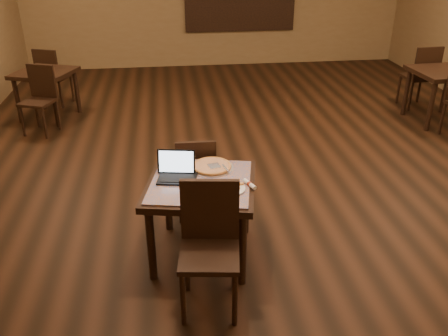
{
  "coord_description": "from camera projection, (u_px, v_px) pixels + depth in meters",
  "views": [
    {
      "loc": [
        -1.16,
        -5.37,
        2.7
      ],
      "look_at": [
        -0.7,
        -1.74,
        0.85
      ],
      "focal_mm": 38.0,
      "sensor_mm": 36.0,
      "label": 1
    }
  ],
  "objects": [
    {
      "name": "ground",
      "position": [
        261.0,
        163.0,
        6.1
      ],
      "size": [
        10.0,
        10.0,
        0.0
      ],
      "primitive_type": "plane",
      "color": "black",
      "rests_on": "ground"
    },
    {
      "name": "tiled_table",
      "position": [
        201.0,
        191.0,
        4.11
      ],
      "size": [
        1.09,
        1.09,
        0.76
      ],
      "rotation": [
        0.0,
        0.0,
        -0.2
      ],
      "color": "black",
      "rests_on": "ground"
    },
    {
      "name": "chair_main_near",
      "position": [
        210.0,
        239.0,
        3.61
      ],
      "size": [
        0.51,
        0.51,
        1.04
      ],
      "rotation": [
        0.0,
        0.0,
        -0.14
      ],
      "color": "black",
      "rests_on": "ground"
    },
    {
      "name": "chair_main_far",
      "position": [
        196.0,
        174.0,
        4.73
      ],
      "size": [
        0.4,
        0.4,
        0.9
      ],
      "rotation": [
        0.0,
        0.0,
        3.11
      ],
      "color": "black",
      "rests_on": "ground"
    },
    {
      "name": "laptop",
      "position": [
        177.0,
        171.0,
        4.11
      ],
      "size": [
        0.37,
        0.31,
        0.23
      ],
      "rotation": [
        0.0,
        0.0,
        -0.18
      ],
      "color": "black",
      "rests_on": "tiled_table"
    },
    {
      "name": "plate",
      "position": [
        229.0,
        189.0,
        3.93
      ],
      "size": [
        0.27,
        0.27,
        0.01
      ],
      "primitive_type": "cylinder",
      "color": "white",
      "rests_on": "tiled_table"
    },
    {
      "name": "pizza_slice",
      "position": [
        229.0,
        187.0,
        3.92
      ],
      "size": [
        0.22,
        0.22,
        0.02
      ],
      "primitive_type": null,
      "rotation": [
        0.0,
        0.0,
        0.16
      ],
      "color": "beige",
      "rests_on": "plate"
    },
    {
      "name": "pizza_pan",
      "position": [
        212.0,
        167.0,
        4.29
      ],
      "size": [
        0.39,
        0.39,
        0.01
      ],
      "primitive_type": "cylinder",
      "color": "silver",
      "rests_on": "tiled_table"
    },
    {
      "name": "pizza_whole",
      "position": [
        212.0,
        166.0,
        4.28
      ],
      "size": [
        0.35,
        0.35,
        0.02
      ],
      "color": "beige",
      "rests_on": "pizza_pan"
    },
    {
      "name": "spatula",
      "position": [
        214.0,
        166.0,
        4.26
      ],
      "size": [
        0.16,
        0.27,
        0.01
      ],
      "primitive_type": "cube",
      "rotation": [
        0.0,
        0.0,
        0.23
      ],
      "color": "silver",
      "rests_on": "pizza_whole"
    },
    {
      "name": "napkin_roll",
      "position": [
        250.0,
        184.0,
        3.98
      ],
      "size": [
        0.1,
        0.16,
        0.04
      ],
      "rotation": [
        0.0,
        0.0,
        0.4
      ],
      "color": "white",
      "rests_on": "tiled_table"
    },
    {
      "name": "other_table_a",
      "position": [
        442.0,
        79.0,
        7.15
      ],
      "size": [
        0.91,
        0.91,
        0.81
      ],
      "rotation": [
        0.0,
        0.0,
        0.06
      ],
      "color": "black",
      "rests_on": "ground"
    },
    {
      "name": "other_table_a_chair_far",
      "position": [
        422.0,
        74.0,
        7.72
      ],
      "size": [
        0.48,
        0.48,
        1.04
      ],
      "rotation": [
        0.0,
        0.0,
        3.2
      ],
      "color": "black",
      "rests_on": "ground"
    },
    {
      "name": "other_table_b",
      "position": [
        45.0,
        79.0,
        7.32
      ],
      "size": [
        1.04,
        1.04,
        0.75
      ],
      "rotation": [
        0.0,
        0.0,
        -0.37
      ],
      "color": "black",
      "rests_on": "ground"
    },
    {
      "name": "other_table_b_chair_near",
      "position": [
        40.0,
        95.0,
        6.85
      ],
      "size": [
        0.54,
        0.54,
        0.97
      ],
      "rotation": [
        0.0,
        0.0,
        -0.37
      ],
      "color": "black",
      "rests_on": "ground"
    },
    {
      "name": "other_table_b_chair_far",
      "position": [
        51.0,
        74.0,
        7.85
      ],
      "size": [
        0.54,
        0.54,
        0.97
      ],
      "rotation": [
        0.0,
        0.0,
        2.77
      ],
      "color": "black",
      "rests_on": "ground"
    }
  ]
}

